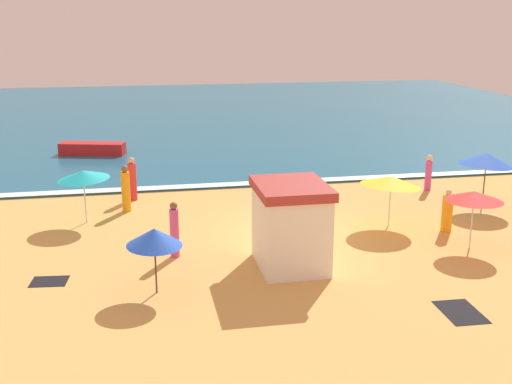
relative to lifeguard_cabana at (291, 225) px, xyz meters
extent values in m
plane|color=#E0A856|center=(0.86, 3.49, -1.34)|extent=(60.00, 60.00, 0.00)
cube|color=#196084|center=(0.86, 31.49, -1.29)|extent=(60.00, 44.00, 0.10)
cube|color=white|center=(0.86, 9.79, -1.23)|extent=(57.00, 0.70, 0.01)
cube|color=white|center=(0.00, 0.00, -0.16)|extent=(1.96, 2.43, 2.35)
cube|color=#A5332D|center=(0.00, 0.00, 1.15)|extent=(2.12, 2.63, 0.29)
cylinder|color=silver|center=(6.24, 0.41, -0.38)|extent=(0.05, 0.05, 1.91)
cone|color=red|center=(6.24, 0.41, 0.46)|extent=(2.48, 2.49, 0.34)
cylinder|color=silver|center=(4.48, 3.09, -0.42)|extent=(0.05, 0.05, 1.84)
cone|color=yellow|center=(4.48, 3.09, 0.38)|extent=(2.89, 2.88, 0.53)
cylinder|color=silver|center=(-6.45, 5.62, -0.36)|extent=(0.05, 0.05, 1.96)
cone|color=#19B7C6|center=(-6.45, 5.62, 0.50)|extent=(2.57, 2.56, 0.45)
cylinder|color=#4C3823|center=(-4.13, -1.20, -0.42)|extent=(0.05, 0.05, 1.84)
cone|color=blue|center=(-4.13, -1.20, 0.31)|extent=(2.18, 2.18, 0.56)
cylinder|color=#4C3823|center=(9.09, 4.59, -0.24)|extent=(0.05, 0.05, 2.20)
cone|color=blue|center=(9.09, 4.59, 0.67)|extent=(2.25, 2.23, 0.60)
cylinder|color=#D84CA5|center=(8.09, 7.47, -0.66)|extent=(0.38, 0.38, 1.35)
sphere|color=beige|center=(8.09, 7.47, 0.13)|extent=(0.27, 0.27, 0.27)
cylinder|color=red|center=(-4.71, 8.40, -0.55)|extent=(0.36, 0.36, 1.57)
sphere|color=#DBA884|center=(-4.71, 8.40, 0.36)|extent=(0.27, 0.27, 0.27)
cylinder|color=orange|center=(6.29, 2.17, -0.67)|extent=(0.53, 0.53, 1.34)
sphere|color=beige|center=(6.29, 2.17, 0.11)|extent=(0.23, 0.23, 0.23)
cylinder|color=orange|center=(-4.97, 6.82, -0.54)|extent=(0.39, 0.39, 1.59)
sphere|color=brown|center=(-4.97, 6.82, 0.38)|extent=(0.27, 0.27, 0.27)
cylinder|color=#D84CA5|center=(-3.43, 1.48, -0.54)|extent=(0.40, 0.40, 1.59)
sphere|color=brown|center=(-3.43, 1.48, 0.36)|extent=(0.24, 0.24, 0.24)
cube|color=black|center=(3.61, -3.95, -1.33)|extent=(1.02, 1.50, 0.01)
cube|color=red|center=(-0.04, 0.25, -1.33)|extent=(1.46, 1.37, 0.01)
cube|color=black|center=(-7.18, 0.15, -1.33)|extent=(1.11, 0.91, 0.01)
cube|color=red|center=(-6.84, 17.63, -0.91)|extent=(3.66, 1.82, 0.65)
camera|label=1|loc=(-4.52, -17.89, 6.13)|focal=44.84mm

